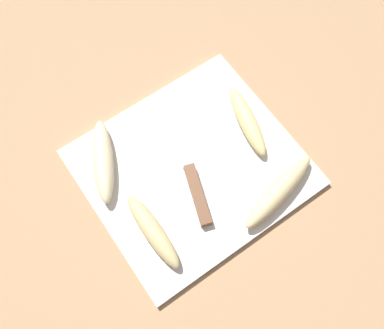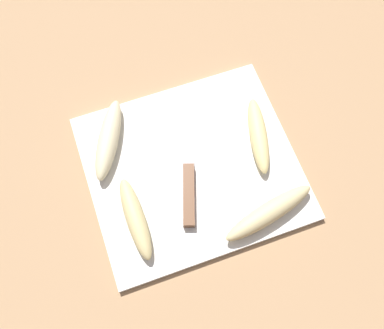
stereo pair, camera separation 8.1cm
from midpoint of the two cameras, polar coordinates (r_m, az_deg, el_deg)
ground_plane at (r=0.83m, az=2.77°, el=-0.91°), size 4.00×4.00×0.00m
cutting_board at (r=0.83m, az=2.79°, el=-0.76°), size 0.38×0.34×0.01m
knife at (r=0.80m, az=2.45°, el=-2.54°), size 0.11×0.26×0.02m
banana_cream_curved at (r=0.83m, az=-7.85°, el=2.83°), size 0.11×0.16×0.04m
banana_golden_short at (r=0.84m, az=11.15°, el=3.35°), size 0.07×0.16×0.03m
banana_spotted_left at (r=0.78m, az=-4.24°, el=-7.20°), size 0.03×0.15×0.03m
banana_mellow_near at (r=0.79m, az=12.65°, el=-6.36°), size 0.18×0.07×0.03m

